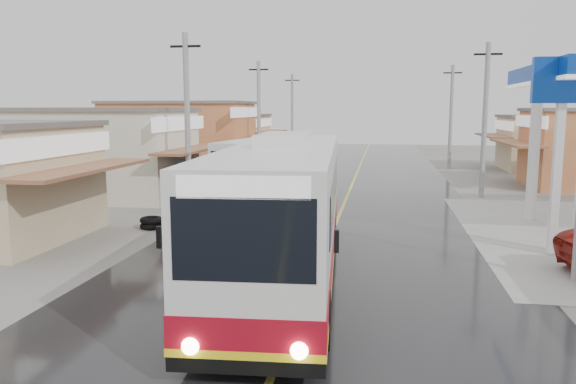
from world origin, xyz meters
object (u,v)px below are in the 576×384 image
cyclist (218,218)px  coach_bus (285,210)px  second_bus (265,165)px  tyre_stack (151,223)px  tricycle_near (172,186)px  tricycle_far (211,173)px

cyclist → coach_bus: bearing=-70.1°
second_bus → cyclist: second_bus is taller
tyre_stack → cyclist: bearing=-13.9°
tricycle_near → tricycle_far: bearing=64.6°
cyclist → tricycle_near: cyclist is taller
second_bus → tricycle_near: bearing=-132.8°
tricycle_near → tyre_stack: 6.07m
tyre_stack → tricycle_near: bearing=103.3°
coach_bus → tricycle_far: (-6.83, 15.26, -0.83)m
cyclist → tricycle_far: (-3.46, 10.38, 0.45)m
second_bus → tricycle_far: size_ratio=3.46×
coach_bus → cyclist: size_ratio=6.61×
cyclist → tricycle_far: cyclist is taller
tricycle_far → coach_bus: bearing=-88.0°
cyclist → tricycle_far: size_ratio=0.72×
second_bus → cyclist: 9.95m
coach_bus → cyclist: bearing=120.6°
tricycle_far → tyre_stack: size_ratio=3.06×
second_bus → cyclist: size_ratio=4.83×
tricycle_near → tricycle_far: tricycle_far is taller
tricycle_near → tricycle_far: 3.88m
second_bus → tyre_stack: second_bus is taller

